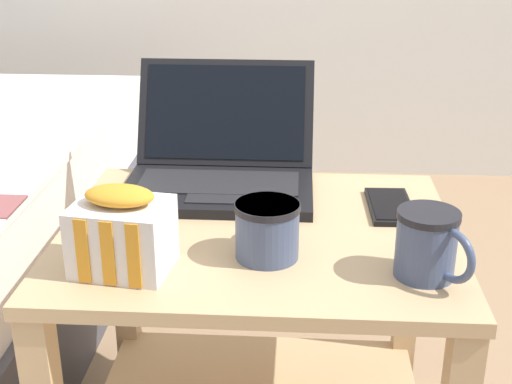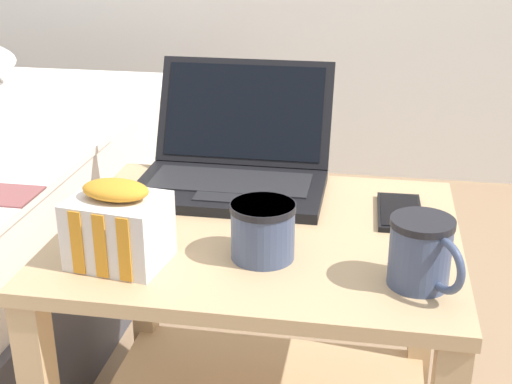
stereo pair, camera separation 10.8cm
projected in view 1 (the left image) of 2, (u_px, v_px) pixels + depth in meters
The scene contains 6 objects.
bedside_table at pixel (257, 323), 1.21m from camera, with size 0.63×0.52×0.50m.
laptop at pixel (221, 164), 1.31m from camera, with size 0.34×0.31×0.21m.
mug_front_left at pixel (428, 241), 0.98m from camera, with size 0.10×0.12×0.10m.
mug_front_right at pixel (268, 226), 1.04m from camera, with size 0.10×0.13×0.09m.
snack_bag at pixel (122, 233), 1.00m from camera, with size 0.15×0.12×0.13m.
cell_phone at pixel (390, 206), 1.22m from camera, with size 0.08×0.15×0.01m.
Camera 1 is at (0.06, -1.04, 0.98)m, focal length 50.00 mm.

